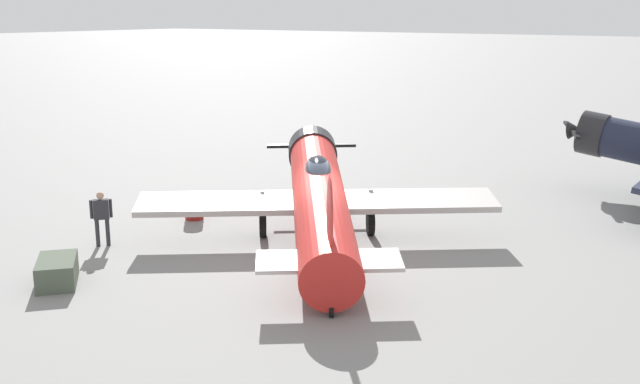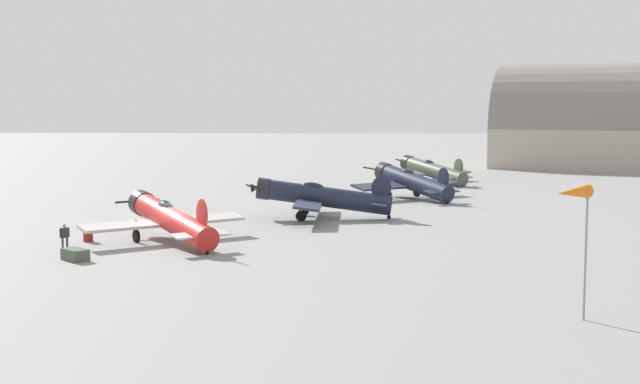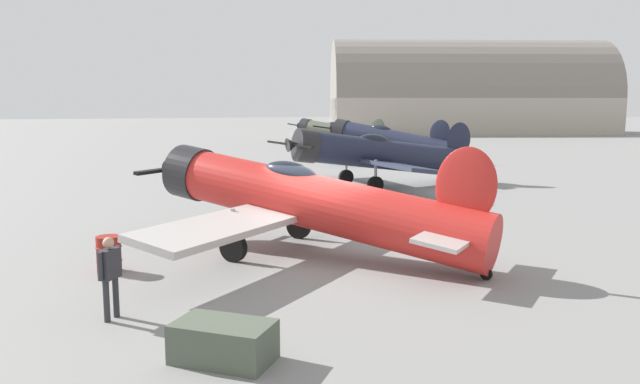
% 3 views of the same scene
% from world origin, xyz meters
% --- Properties ---
extents(ground_plane, '(400.00, 400.00, 0.00)m').
position_xyz_m(ground_plane, '(0.00, 0.00, 0.00)').
color(ground_plane, gray).
extents(airplane_foreground, '(9.85, 9.49, 3.27)m').
position_xyz_m(airplane_foreground, '(0.40, 0.30, 1.52)').
color(airplane_foreground, red).
rests_on(airplane_foreground, ground_plane).
extents(airplane_mid_apron, '(10.92, 11.20, 3.35)m').
position_xyz_m(airplane_mid_apron, '(11.88, -8.62, 1.66)').
color(airplane_mid_apron, '#1E2338').
rests_on(airplane_mid_apron, ground_plane).
extents(airplane_far_line, '(9.35, 10.30, 3.26)m').
position_xyz_m(airplane_far_line, '(25.28, -16.42, 1.60)').
color(airplane_far_line, '#1E2338').
rests_on(airplane_far_line, ground_plane).
extents(airplane_outer_stand, '(10.34, 10.21, 3.05)m').
position_xyz_m(airplane_outer_stand, '(40.76, -19.75, 1.42)').
color(airplane_outer_stand, '#4C5442').
rests_on(airplane_outer_stand, ground_plane).
extents(ground_crew_mechanic, '(0.50, 0.46, 1.63)m').
position_xyz_m(ground_crew_mechanic, '(-2.95, 5.70, 0.99)').
color(ground_crew_mechanic, '#2D2D33').
rests_on(ground_crew_mechanic, ground_plane).
extents(equipment_crate, '(1.77, 1.81, 0.65)m').
position_xyz_m(equipment_crate, '(-5.71, 4.19, 0.33)').
color(equipment_crate, '#4C5647').
rests_on(equipment_crate, ground_plane).
extents(fuel_drum, '(0.64, 0.64, 0.90)m').
position_xyz_m(fuel_drum, '(0.69, 5.47, 0.45)').
color(fuel_drum, maroon).
rests_on(fuel_drum, ground_plane).
extents(windsock_mast, '(1.58, 1.81, 5.46)m').
position_xyz_m(windsock_mast, '(-18.28, -19.53, 4.96)').
color(windsock_mast, gray).
rests_on(windsock_mast, ground_plane).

